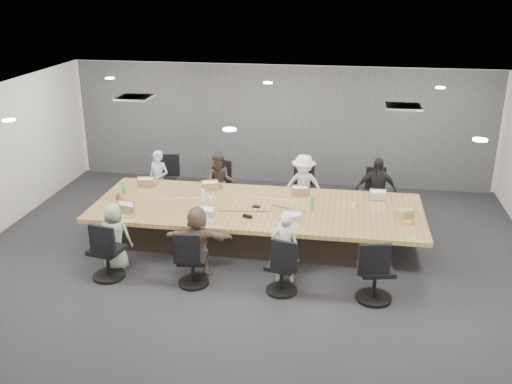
% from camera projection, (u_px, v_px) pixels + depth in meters
% --- Properties ---
extents(floor, '(10.00, 8.00, 0.00)m').
position_uv_depth(floor, '(252.00, 254.00, 10.24)').
color(floor, '#26262B').
rests_on(floor, ground).
extents(ceiling, '(10.00, 8.00, 0.00)m').
position_uv_depth(ceiling, '(252.00, 100.00, 9.25)').
color(ceiling, white).
rests_on(ceiling, wall_back).
extents(wall_back, '(10.00, 0.00, 2.80)m').
position_uv_depth(wall_back, '(281.00, 125.00, 13.44)').
color(wall_back, beige).
rests_on(wall_back, ground).
extents(wall_front, '(10.00, 0.00, 2.80)m').
position_uv_depth(wall_front, '(190.00, 306.00, 6.06)').
color(wall_front, beige).
rests_on(wall_front, ground).
extents(curtain, '(9.80, 0.04, 2.80)m').
position_uv_depth(curtain, '(280.00, 126.00, 13.36)').
color(curtain, '#5C5C61').
rests_on(curtain, ground).
extents(conference_table, '(6.00, 2.20, 0.74)m').
position_uv_depth(conference_table, '(257.00, 223.00, 10.56)').
color(conference_table, '#2F261B').
rests_on(conference_table, ground).
extents(chair_0, '(0.70, 0.70, 0.86)m').
position_uv_depth(chair_0, '(165.00, 184.00, 12.47)').
color(chair_0, black).
rests_on(chair_0, ground).
extents(chair_1, '(0.62, 0.62, 0.74)m').
position_uv_depth(chair_1, '(224.00, 190.00, 12.29)').
color(chair_1, black).
rests_on(chair_1, ground).
extents(chair_2, '(0.63, 0.63, 0.81)m').
position_uv_depth(chair_2, '(304.00, 193.00, 12.02)').
color(chair_2, black).
rests_on(chair_2, ground).
extents(chair_3, '(0.53, 0.53, 0.76)m').
position_uv_depth(chair_3, '(374.00, 198.00, 11.81)').
color(chair_3, black).
rests_on(chair_3, ground).
extents(chair_4, '(0.67, 0.67, 0.84)m').
position_uv_depth(chair_4, '(107.00, 254.00, 9.32)').
color(chair_4, black).
rests_on(chair_4, ground).
extents(chair_5, '(0.58, 0.58, 0.78)m').
position_uv_depth(chair_5, '(193.00, 263.00, 9.11)').
color(chair_5, black).
rests_on(chair_5, ground).
extents(chair_6, '(0.64, 0.64, 0.78)m').
position_uv_depth(chair_6, '(282.00, 270.00, 8.90)').
color(chair_6, black).
rests_on(chair_6, ground).
extents(chair_7, '(0.70, 0.70, 0.88)m').
position_uv_depth(chair_7, '(375.00, 274.00, 8.67)').
color(chair_7, black).
rests_on(chair_7, ground).
extents(person_0, '(0.52, 0.40, 1.27)m').
position_uv_depth(person_0, '(159.00, 180.00, 12.07)').
color(person_0, '#9BA7BF').
rests_on(person_0, ground).
extents(laptop_0, '(0.37, 0.28, 0.02)m').
position_uv_depth(laptop_0, '(150.00, 184.00, 11.53)').
color(laptop_0, '#8C6647').
rests_on(laptop_0, conference_table).
extents(person_1, '(0.71, 0.59, 1.30)m').
position_uv_depth(person_1, '(220.00, 183.00, 11.87)').
color(person_1, '#382B25').
rests_on(person_1, ground).
extents(laptop_1, '(0.38, 0.31, 0.02)m').
position_uv_depth(laptop_1, '(214.00, 187.00, 11.33)').
color(laptop_1, '#8C6647').
rests_on(laptop_1, conference_table).
extents(person_2, '(0.92, 0.61, 1.34)m').
position_uv_depth(person_2, '(303.00, 187.00, 11.60)').
color(person_2, beige).
rests_on(person_2, ground).
extents(laptop_2, '(0.35, 0.26, 0.02)m').
position_uv_depth(laptop_2, '(301.00, 192.00, 11.07)').
color(laptop_2, '#8C6647').
rests_on(laptop_2, conference_table).
extents(person_3, '(0.82, 0.38, 1.36)m').
position_uv_depth(person_3, '(376.00, 190.00, 11.38)').
color(person_3, black).
rests_on(person_3, ground).
extents(laptop_3, '(0.31, 0.21, 0.02)m').
position_uv_depth(laptop_3, '(377.00, 197.00, 10.85)').
color(laptop_3, '#B2B2B7').
rests_on(laptop_3, conference_table).
extents(person_4, '(0.60, 0.41, 1.17)m').
position_uv_depth(person_4, '(115.00, 236.00, 9.59)').
color(person_4, gray).
rests_on(person_4, ground).
extents(laptop_4, '(0.36, 0.29, 0.02)m').
position_uv_depth(laptop_4, '(126.00, 215.00, 10.03)').
color(laptop_4, '#8C6647').
rests_on(laptop_4, conference_table).
extents(person_5, '(1.15, 0.45, 1.21)m').
position_uv_depth(person_5, '(198.00, 241.00, 9.36)').
color(person_5, brown).
rests_on(person_5, ground).
extents(laptop_5, '(0.33, 0.25, 0.02)m').
position_uv_depth(laptop_5, '(206.00, 220.00, 9.82)').
color(laptop_5, '#B2B2B7').
rests_on(laptop_5, conference_table).
extents(person_6, '(0.47, 0.33, 1.21)m').
position_uv_depth(person_6, '(285.00, 247.00, 9.14)').
color(person_6, silver).
rests_on(person_6, ground).
extents(laptop_6, '(0.39, 0.31, 0.02)m').
position_uv_depth(laptop_6, '(289.00, 225.00, 9.60)').
color(laptop_6, '#B2B2B7').
rests_on(laptop_6, conference_table).
extents(bottle_green_left, '(0.06, 0.06, 0.23)m').
position_uv_depth(bottle_green_left, '(123.00, 188.00, 11.00)').
color(bottle_green_left, '#3D8E4B').
rests_on(bottle_green_left, conference_table).
extents(bottle_green_right, '(0.09, 0.09, 0.26)m').
position_uv_depth(bottle_green_right, '(313.00, 204.00, 10.20)').
color(bottle_green_right, '#3D8E4B').
rests_on(bottle_green_right, conference_table).
extents(bottle_clear, '(0.09, 0.09, 0.24)m').
position_uv_depth(bottle_clear, '(203.00, 196.00, 10.60)').
color(bottle_clear, silver).
rests_on(bottle_clear, conference_table).
extents(cup_white_far, '(0.10, 0.10, 0.09)m').
position_uv_depth(cup_white_far, '(211.00, 199.00, 10.64)').
color(cup_white_far, white).
rests_on(cup_white_far, conference_table).
extents(cup_white_near, '(0.07, 0.07, 0.09)m').
position_uv_depth(cup_white_near, '(354.00, 205.00, 10.35)').
color(cup_white_near, white).
rests_on(cup_white_near, conference_table).
extents(mug_brown, '(0.10, 0.10, 0.11)m').
position_uv_depth(mug_brown, '(118.00, 197.00, 10.73)').
color(mug_brown, brown).
rests_on(mug_brown, conference_table).
extents(mic_left, '(0.18, 0.14, 0.03)m').
position_uv_depth(mic_left, '(208.00, 211.00, 10.19)').
color(mic_left, black).
rests_on(mic_left, conference_table).
extents(mic_right, '(0.16, 0.12, 0.03)m').
position_uv_depth(mic_right, '(256.00, 206.00, 10.38)').
color(mic_right, black).
rests_on(mic_right, conference_table).
extents(stapler, '(0.18, 0.09, 0.06)m').
position_uv_depth(stapler, '(248.00, 216.00, 9.91)').
color(stapler, black).
rests_on(stapler, conference_table).
extents(canvas_bag, '(0.34, 0.32, 0.16)m').
position_uv_depth(canvas_bag, '(405.00, 214.00, 9.89)').
color(canvas_bag, '#927E5F').
rests_on(canvas_bag, conference_table).
extents(snack_packet, '(0.22, 0.20, 0.04)m').
position_uv_depth(snack_packet, '(407.00, 222.00, 9.70)').
color(snack_packet, orange).
rests_on(snack_packet, conference_table).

